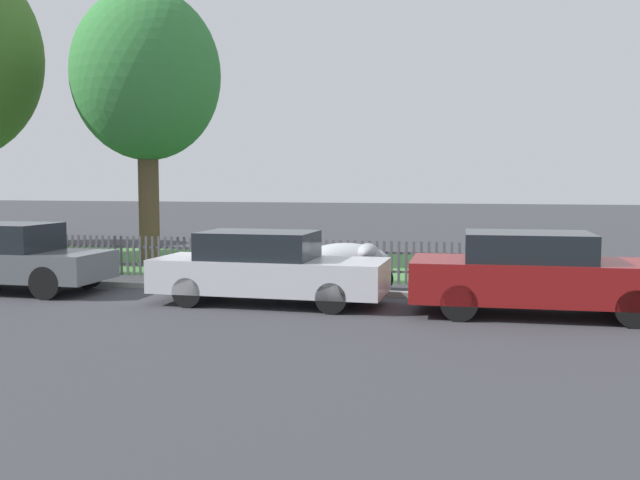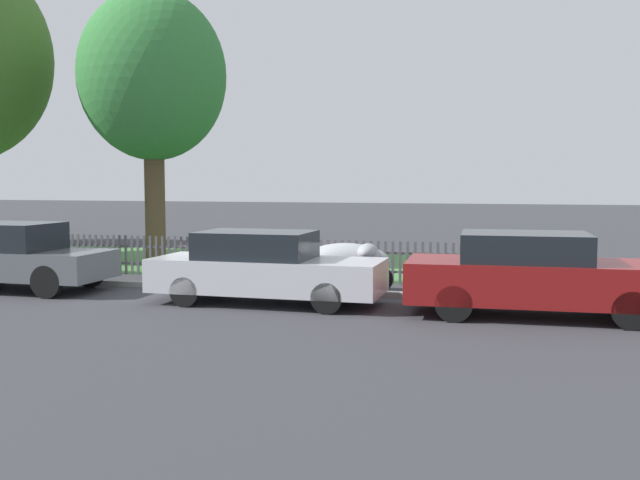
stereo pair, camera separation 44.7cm
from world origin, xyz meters
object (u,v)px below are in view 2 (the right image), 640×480
(parked_car_navy_estate, at_px, (265,268))
(parked_car_red_compact, at_px, (534,274))
(tree_mid_park, at_px, (153,77))
(parked_car_black_saloon, at_px, (17,256))
(covered_motorcycle, at_px, (349,262))

(parked_car_navy_estate, height_order, parked_car_red_compact, parked_car_red_compact)
(parked_car_red_compact, distance_m, tree_mid_park, 12.51)
(parked_car_black_saloon, xyz_separation_m, parked_car_red_compact, (10.80, -0.27, 0.01))
(parked_car_black_saloon, bearing_deg, covered_motorcycle, 14.23)
(parked_car_black_saloon, height_order, tree_mid_park, tree_mid_park)
(parked_car_black_saloon, relative_size, covered_motorcycle, 1.96)
(parked_car_navy_estate, height_order, covered_motorcycle, parked_car_navy_estate)
(parked_car_black_saloon, distance_m, parked_car_navy_estate, 5.77)
(tree_mid_park, bearing_deg, parked_car_navy_estate, -46.49)
(parked_car_navy_estate, bearing_deg, covered_motorcycle, 58.31)
(parked_car_black_saloon, bearing_deg, parked_car_red_compact, -1.27)
(covered_motorcycle, height_order, tree_mid_park, tree_mid_park)
(parked_car_navy_estate, relative_size, parked_car_red_compact, 0.99)
(covered_motorcycle, bearing_deg, parked_car_black_saloon, -167.43)
(parked_car_black_saloon, relative_size, parked_car_red_compact, 0.87)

